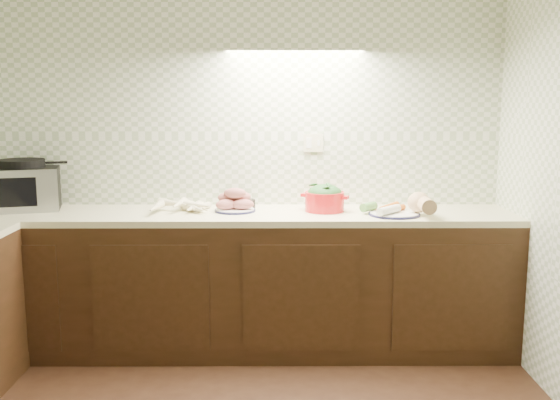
{
  "coord_description": "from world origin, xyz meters",
  "views": [
    {
      "loc": [
        0.31,
        -2.39,
        1.61
      ],
      "look_at": [
        0.32,
        1.25,
        1.02
      ],
      "focal_mm": 40.0,
      "sensor_mm": 36.0,
      "label": 1
    }
  ],
  "objects_px": {
    "toaster_oven": "(22,186)",
    "sweet_potato_plate": "(235,203)",
    "dutch_oven": "(325,198)",
    "parsnip_pile": "(173,207)",
    "onion_bowl": "(243,202)",
    "veg_plate": "(406,207)"
  },
  "relations": [
    {
      "from": "toaster_oven",
      "to": "onion_bowl",
      "type": "relative_size",
      "value": 3.47
    },
    {
      "from": "sweet_potato_plate",
      "to": "veg_plate",
      "type": "distance_m",
      "value": 1.08
    },
    {
      "from": "toaster_oven",
      "to": "parsnip_pile",
      "type": "relative_size",
      "value": 1.11
    },
    {
      "from": "toaster_oven",
      "to": "veg_plate",
      "type": "xyz_separation_m",
      "value": [
        2.45,
        -0.22,
        -0.1
      ]
    },
    {
      "from": "parsnip_pile",
      "to": "veg_plate",
      "type": "xyz_separation_m",
      "value": [
        1.46,
        -0.11,
        0.02
      ]
    },
    {
      "from": "parsnip_pile",
      "to": "dutch_oven",
      "type": "height_order",
      "value": "dutch_oven"
    },
    {
      "from": "sweet_potato_plate",
      "to": "dutch_oven",
      "type": "xyz_separation_m",
      "value": [
        0.58,
        -0.0,
        0.03
      ]
    },
    {
      "from": "toaster_oven",
      "to": "sweet_potato_plate",
      "type": "distance_m",
      "value": 1.39
    },
    {
      "from": "dutch_oven",
      "to": "veg_plate",
      "type": "relative_size",
      "value": 0.73
    },
    {
      "from": "parsnip_pile",
      "to": "onion_bowl",
      "type": "height_order",
      "value": "onion_bowl"
    },
    {
      "from": "parsnip_pile",
      "to": "dutch_oven",
      "type": "distance_m",
      "value": 0.97
    },
    {
      "from": "toaster_oven",
      "to": "dutch_oven",
      "type": "height_order",
      "value": "toaster_oven"
    },
    {
      "from": "toaster_oven",
      "to": "sweet_potato_plate",
      "type": "xyz_separation_m",
      "value": [
        1.38,
        -0.08,
        -0.1
      ]
    },
    {
      "from": "parsnip_pile",
      "to": "dutch_oven",
      "type": "bearing_deg",
      "value": 1.78
    },
    {
      "from": "toaster_oven",
      "to": "parsnip_pile",
      "type": "xyz_separation_m",
      "value": [
        0.99,
        -0.11,
        -0.12
      ]
    },
    {
      "from": "onion_bowl",
      "to": "dutch_oven",
      "type": "bearing_deg",
      "value": -12.22
    },
    {
      "from": "veg_plate",
      "to": "onion_bowl",
      "type": "bearing_deg",
      "value": 166.01
    },
    {
      "from": "parsnip_pile",
      "to": "sweet_potato_plate",
      "type": "bearing_deg",
      "value": 4.39
    },
    {
      "from": "toaster_oven",
      "to": "dutch_oven",
      "type": "xyz_separation_m",
      "value": [
        1.96,
        -0.08,
        -0.07
      ]
    },
    {
      "from": "dutch_oven",
      "to": "parsnip_pile",
      "type": "bearing_deg",
      "value": -154.61
    },
    {
      "from": "sweet_potato_plate",
      "to": "dutch_oven",
      "type": "height_order",
      "value": "dutch_oven"
    },
    {
      "from": "sweet_potato_plate",
      "to": "veg_plate",
      "type": "relative_size",
      "value": 0.58
    }
  ]
}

